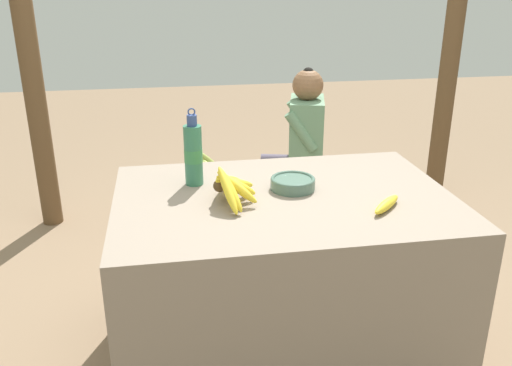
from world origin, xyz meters
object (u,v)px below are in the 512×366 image
(banana_bunch_ripe, at_px, (230,184))
(banana_bunch_green, at_px, (203,162))
(support_post_near, at_px, (27,43))
(wooden_bench, at_px, (261,179))
(seated_vendor, at_px, (298,139))
(loose_banana_front, at_px, (387,204))
(water_bottle, at_px, (193,154))
(support_post_far, at_px, (453,34))
(serving_bowl, at_px, (293,183))

(banana_bunch_ripe, bearing_deg, banana_bunch_green, 90.49)
(banana_bunch_ripe, height_order, support_post_near, support_post_near)
(banana_bunch_green, bearing_deg, support_post_near, 163.18)
(wooden_bench, xyz_separation_m, banana_bunch_green, (-0.36, -0.00, 0.13))
(wooden_bench, relative_size, seated_vendor, 1.40)
(wooden_bench, height_order, seated_vendor, seated_vendor)
(wooden_bench, xyz_separation_m, seated_vendor, (0.23, -0.02, 0.26))
(seated_vendor, bearing_deg, banana_bunch_ripe, 80.08)
(banana_bunch_green, bearing_deg, loose_banana_front, -68.38)
(wooden_bench, bearing_deg, water_bottle, -114.08)
(support_post_far, bearing_deg, serving_bowl, -134.26)
(wooden_bench, height_order, support_post_near, support_post_near)
(support_post_far, bearing_deg, wooden_bench, -167.70)
(serving_bowl, distance_m, loose_banana_front, 0.39)
(loose_banana_front, relative_size, seated_vendor, 0.16)
(loose_banana_front, xyz_separation_m, wooden_bench, (-0.20, 1.43, -0.42))
(wooden_bench, bearing_deg, banana_bunch_ripe, -105.52)
(serving_bowl, bearing_deg, wooden_bench, 85.71)
(seated_vendor, bearing_deg, water_bottle, 70.98)
(banana_bunch_green, bearing_deg, wooden_bench, 0.62)
(wooden_bench, relative_size, banana_bunch_green, 5.23)
(serving_bowl, relative_size, seated_vendor, 0.17)
(seated_vendor, height_order, banana_bunch_green, seated_vendor)
(banana_bunch_ripe, distance_m, wooden_bench, 1.39)
(wooden_bench, distance_m, seated_vendor, 0.34)
(support_post_near, xyz_separation_m, support_post_far, (2.69, 0.00, 0.00))
(seated_vendor, bearing_deg, loose_banana_front, 104.04)
(wooden_bench, bearing_deg, serving_bowl, -94.29)
(water_bottle, bearing_deg, seated_vendor, 55.98)
(banana_bunch_ripe, distance_m, support_post_near, 1.88)
(serving_bowl, xyz_separation_m, loose_banana_front, (0.29, -0.25, -0.01))
(banana_bunch_ripe, relative_size, banana_bunch_green, 1.20)
(loose_banana_front, height_order, seated_vendor, seated_vendor)
(serving_bowl, bearing_deg, banana_bunch_ripe, -161.85)
(serving_bowl, relative_size, support_post_near, 0.08)
(banana_bunch_ripe, bearing_deg, water_bottle, 120.13)
(banana_bunch_green, bearing_deg, banana_bunch_ripe, -89.51)
(water_bottle, height_order, banana_bunch_green, water_bottle)
(serving_bowl, relative_size, wooden_bench, 0.12)
(banana_bunch_ripe, bearing_deg, wooden_bench, 74.48)
(serving_bowl, bearing_deg, loose_banana_front, -40.78)
(seated_vendor, bearing_deg, serving_bowl, 89.75)
(banana_bunch_ripe, height_order, water_bottle, water_bottle)
(loose_banana_front, height_order, support_post_near, support_post_near)
(serving_bowl, height_order, support_post_far, support_post_far)
(banana_bunch_ripe, distance_m, banana_bunch_green, 1.30)
(wooden_bench, height_order, support_post_far, support_post_far)
(water_bottle, relative_size, support_post_far, 0.14)
(banana_bunch_ripe, height_order, loose_banana_front, banana_bunch_ripe)
(banana_bunch_ripe, relative_size, seated_vendor, 0.32)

